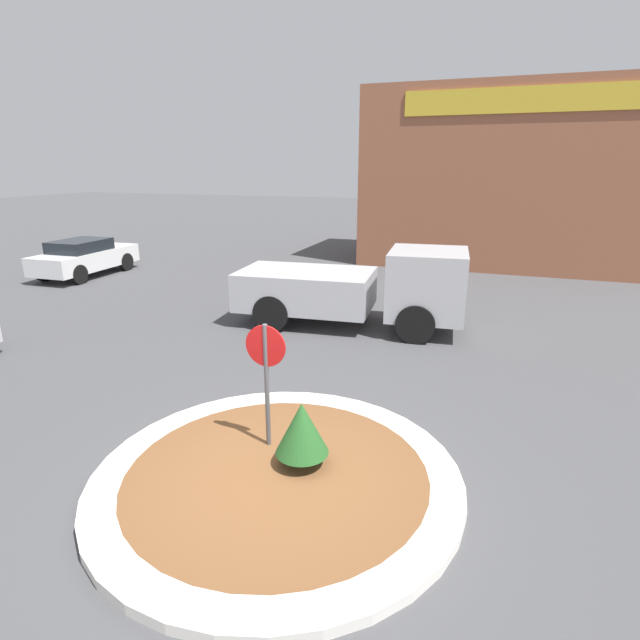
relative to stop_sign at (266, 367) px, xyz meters
name	(u,v)px	position (x,y,z in m)	size (l,w,h in m)	color
ground_plane	(277,481)	(0.41, -0.61, -1.40)	(120.00, 120.00, 0.00)	#474749
traffic_island	(277,476)	(0.41, -0.61, -1.33)	(5.08, 5.08, 0.15)	silver
stop_sign	(266,367)	(0.00, 0.00, 0.00)	(0.62, 0.07, 2.06)	#4C4C51
island_shrub	(302,428)	(0.67, -0.33, -0.68)	(0.75, 0.75, 0.95)	brown
utility_truck	(359,288)	(-0.38, 6.53, -0.34)	(6.16, 2.68, 2.14)	#B2B2B7
storefront_building	(513,178)	(3.36, 17.87, 2.23)	(12.26, 6.07, 7.26)	#93563D
parked_sedan_white	(85,257)	(-12.21, 9.15, -0.66)	(1.93, 4.29, 1.44)	silver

